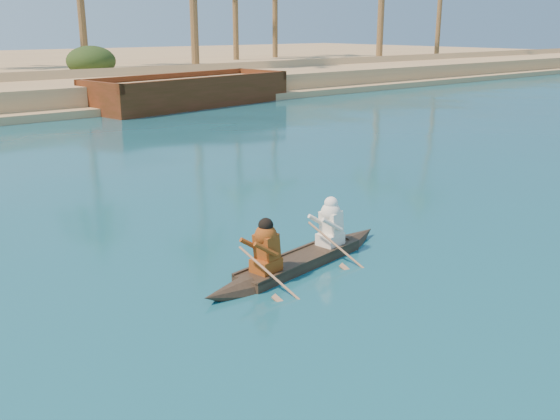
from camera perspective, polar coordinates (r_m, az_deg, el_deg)
canoe at (r=10.89m, az=1.83°, el=-3.95°), size 4.52×1.30×1.23m
barge_right at (r=33.65m, az=-8.23°, el=10.54°), size 11.60×5.43×1.86m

